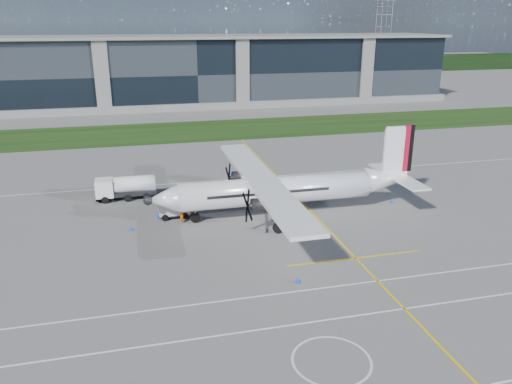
% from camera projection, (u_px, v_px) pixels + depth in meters
% --- Properties ---
extents(ground, '(400.00, 400.00, 0.00)m').
position_uv_depth(ground, '(223.00, 140.00, 83.38)').
color(ground, '#5A5855').
rests_on(ground, ground).
extents(grass_strip, '(400.00, 18.00, 0.04)m').
position_uv_depth(grass_strip, '(215.00, 130.00, 90.72)').
color(grass_strip, black).
rests_on(grass_strip, ground).
extents(terminal_building, '(120.00, 20.00, 15.00)m').
position_uv_depth(terminal_building, '(192.00, 71.00, 117.65)').
color(terminal_building, black).
rests_on(terminal_building, ground).
extents(tree_line, '(400.00, 6.00, 6.00)m').
position_uv_depth(tree_line, '(172.00, 68.00, 174.19)').
color(tree_line, black).
rests_on(tree_line, ground).
extents(pylon_east, '(9.00, 4.60, 30.00)m').
position_uv_depth(pylon_east, '(383.00, 31.00, 198.65)').
color(pylon_east, gray).
rests_on(pylon_east, ground).
extents(yellow_taxiway_centerline, '(0.20, 70.00, 0.01)m').
position_uv_depth(yellow_taxiway_centerline, '(296.00, 196.00, 56.52)').
color(yellow_taxiway_centerline, yellow).
rests_on(yellow_taxiway_centerline, ground).
extents(white_lane_line, '(90.00, 0.15, 0.01)m').
position_uv_depth(white_lane_line, '(364.00, 314.00, 33.82)').
color(white_lane_line, white).
rests_on(white_lane_line, ground).
extents(turboprop_aircraft, '(27.77, 28.80, 8.64)m').
position_uv_depth(turboprop_aircraft, '(286.00, 174.00, 49.92)').
color(turboprop_aircraft, white).
rests_on(turboprop_aircraft, ground).
extents(fuel_tanker_truck, '(6.87, 2.23, 2.58)m').
position_uv_depth(fuel_tanker_truck, '(121.00, 188.00, 55.24)').
color(fuel_tanker_truck, white).
rests_on(fuel_tanker_truck, ground).
extents(baggage_tug, '(3.28, 1.97, 1.97)m').
position_uv_depth(baggage_tug, '(174.00, 208.00, 50.33)').
color(baggage_tug, silver).
rests_on(baggage_tug, ground).
extents(ground_crew_person, '(0.57, 0.79, 1.93)m').
position_uv_depth(ground_crew_person, '(182.00, 214.00, 48.80)').
color(ground_crew_person, '#F25907').
rests_on(ground_crew_person, ground).
extents(safety_cone_portwing, '(0.36, 0.36, 0.50)m').
position_uv_depth(safety_cone_portwing, '(298.00, 280.00, 37.82)').
color(safety_cone_portwing, blue).
rests_on(safety_cone_portwing, ground).
extents(safety_cone_tail, '(0.36, 0.36, 0.50)m').
position_uv_depth(safety_cone_tail, '(392.00, 201.00, 54.38)').
color(safety_cone_tail, blue).
rests_on(safety_cone_tail, ground).
extents(safety_cone_stbdwing, '(0.36, 0.36, 0.50)m').
position_uv_depth(safety_cone_stbdwing, '(230.00, 172.00, 64.56)').
color(safety_cone_stbdwing, blue).
rests_on(safety_cone_stbdwing, ground).
extents(safety_cone_nose_stbd, '(0.36, 0.36, 0.50)m').
position_uv_depth(safety_cone_nose_stbd, '(158.00, 216.00, 50.25)').
color(safety_cone_nose_stbd, blue).
rests_on(safety_cone_nose_stbd, ground).
extents(safety_cone_fwd, '(0.36, 0.36, 0.50)m').
position_uv_depth(safety_cone_fwd, '(131.00, 228.00, 47.25)').
color(safety_cone_fwd, blue).
rests_on(safety_cone_fwd, ground).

